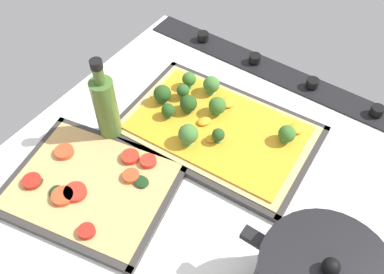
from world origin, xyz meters
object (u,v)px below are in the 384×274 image
at_px(broccoli_pizza, 214,123).
at_px(baking_tray_back, 92,187).
at_px(baking_tray_front, 218,132).
at_px(veggie_pizza_back, 90,185).
at_px(oil_bottle, 106,108).

xyz_separation_m(broccoli_pizza, baking_tray_back, (0.11, 0.25, -0.02)).
xyz_separation_m(baking_tray_front, veggie_pizza_back, (0.12, 0.25, 0.01)).
relative_size(baking_tray_back, veggie_pizza_back, 1.09).
distance_m(baking_tray_front, veggie_pizza_back, 0.28).
height_order(baking_tray_back, oil_bottle, oil_bottle).
bearing_deg(baking_tray_front, baking_tray_back, 64.35).
bearing_deg(broccoli_pizza, veggie_pizza_back, 66.80).
height_order(baking_tray_front, oil_bottle, oil_bottle).
relative_size(baking_tray_front, baking_tray_back, 1.18).
xyz_separation_m(broccoli_pizza, veggie_pizza_back, (0.11, 0.25, -0.01)).
xyz_separation_m(baking_tray_front, broccoli_pizza, (0.01, -0.00, 0.02)).
height_order(broccoli_pizza, baking_tray_back, broccoli_pizza).
bearing_deg(oil_bottle, veggie_pizza_back, 114.97).
distance_m(broccoli_pizza, baking_tray_back, 0.28).
bearing_deg(oil_bottle, broccoli_pizza, -141.02).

